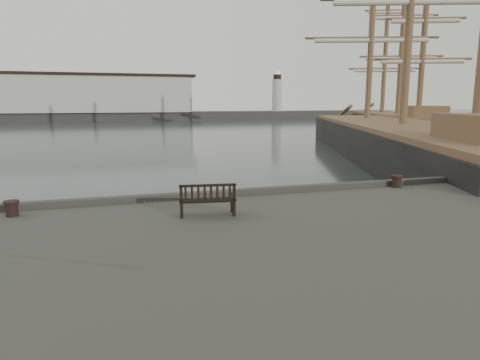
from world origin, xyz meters
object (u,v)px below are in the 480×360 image
Objects in this scene: bollard_left at (12,208)px; bollard_right at (397,181)px; tall_ship_main at (401,149)px; tall_ship_far at (396,129)px; bench at (207,205)px.

bollard_right is (11.59, 0.34, 0.01)m from bollard_left.
tall_ship_far is at bearing 74.14° from tall_ship_main.
bollard_right is 44.72m from tall_ship_far.
tall_ship_main is (19.14, 17.54, -1.04)m from bench.
tall_ship_main is 24.69m from tall_ship_far.
tall_ship_main is (23.86, 16.17, -0.98)m from bollard_left.
bollard_left is at bearing -178.32° from bollard_right.
tall_ship_far reaches higher than bollard_right.
bollard_left is 52.71m from tall_ship_far.
bench is 0.05× the size of tall_ship_far.
bollard_right is 20.05m from tall_ship_main.
tall_ship_far is at bearing 56.27° from bench.
tall_ship_far is (38.33, 36.18, -0.91)m from bollard_left.
bollard_left is (-4.72, 1.37, -0.06)m from bench.
tall_ship_main is at bearing 34.12° from bollard_left.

